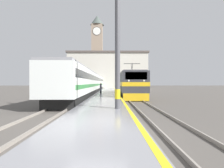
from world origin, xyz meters
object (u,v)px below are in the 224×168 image
Objects in this scene: passenger_train at (93,83)px; catenary_mast at (118,38)px; locomotive_train at (129,84)px; clock_tower at (97,50)px; person_on_platform at (101,87)px.

catenary_mast reaches higher than passenger_train.
passenger_train is (-6.52, 11.34, 0.21)m from locomotive_train.
catenary_mast is at bearing -80.64° from passenger_train.
clock_tower is at bearing 101.02° from locomotive_train.
clock_tower is at bearing 95.86° from catenary_mast.
locomotive_train is 4.78m from person_on_platform.
locomotive_train is 0.54× the size of clock_tower.
person_on_platform is at bearing 154.03° from locomotive_train.
locomotive_train is 43.11m from clock_tower.
clock_tower is (-3.60, 38.32, 13.30)m from person_on_platform.
catenary_mast is at bearing -84.14° from clock_tower.
catenary_mast is at bearing -98.38° from locomotive_train.
passenger_train is at bearing 103.66° from person_on_platform.
catenary_mast is 17.46m from person_on_platform.
locomotive_train reaches higher than person_on_platform.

